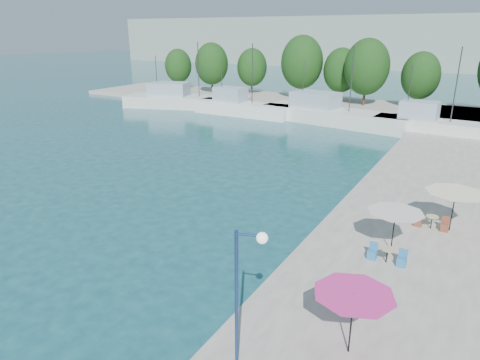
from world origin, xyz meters
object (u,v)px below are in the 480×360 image
Objects in this scene: trawler_02 at (241,107)px; umbrella_white at (395,216)px; trawler_03 at (331,115)px; umbrella_cream at (455,196)px; umbrella_pink at (353,300)px; street_lamp at (246,275)px; trawler_04 at (433,127)px; trawler_01 at (184,101)px.

trawler_02 reaches higher than umbrella_white.
trawler_03 reaches higher than umbrella_cream.
umbrella_pink is 0.56× the size of street_lamp.
umbrella_white is 11.17m from street_lamp.
trawler_04 reaches higher than umbrella_white.
umbrella_pink is (38.42, -41.05, 1.66)m from trawler_01.
trawler_04 is 4.28× the size of umbrella_cream.
umbrella_white is 0.88× the size of umbrella_cream.
umbrella_pink is at bearing -99.47° from umbrella_cream.
trawler_01 is 56.25m from umbrella_pink.
umbrella_cream reaches higher than umbrella_white.
umbrella_white is 4.73m from umbrella_cream.
umbrella_cream is 15.71m from street_lamp.
umbrella_white is at bearing 91.96° from umbrella_pink.
trawler_03 is 3.97× the size of street_lamp.
trawler_01 is 23.77m from trawler_03.
trawler_02 is 5.09× the size of umbrella_white.
trawler_02 is 48.62m from umbrella_pink.
umbrella_white is at bearing -57.45° from trawler_03.
trawler_02 is at bearing 137.14° from umbrella_cream.
umbrella_pink reaches higher than umbrella_white.
trawler_01 reaches higher than umbrella_cream.
umbrella_white is at bearing -59.29° from trawler_01.
trawler_02 is 5.12× the size of umbrella_pink.
street_lamp is at bearing -87.59° from trawler_04.
trawler_04 is 27.72m from umbrella_cream.
umbrella_white is at bearing -48.21° from trawler_02.
trawler_03 is 1.45× the size of trawler_04.
umbrella_cream is 0.64× the size of street_lamp.
trawler_01 and trawler_04 have the same top height.
umbrella_white is at bearing 61.06° from street_lamp.
trawler_03 is (23.77, -0.06, 0.00)m from trawler_01.
trawler_01 is 1.01× the size of trawler_03.
trawler_01 is 36.19m from trawler_04.
trawler_04 reaches higher than street_lamp.
trawler_04 is (12.40, -1.18, 0.00)m from trawler_03.
street_lamp is (35.60, -43.43, 3.02)m from trawler_01.
umbrella_pink is at bearing -65.60° from trawler_01.
trawler_03 is at bearing 5.34° from trawler_02.
trawler_04 reaches higher than umbrella_cream.
trawler_03 is at bearing 109.68° from umbrella_pink.
trawler_04 is 4.88× the size of umbrella_pink.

